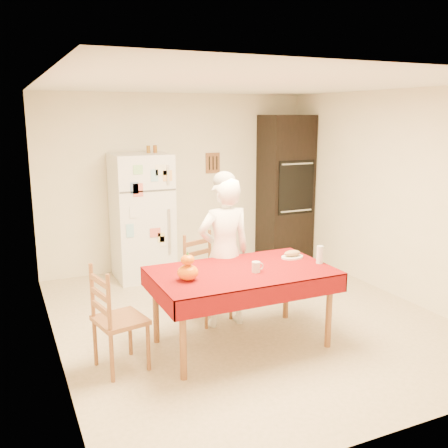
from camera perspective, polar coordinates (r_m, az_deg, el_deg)
floor at (r=5.63m, az=2.66°, el=-10.65°), size 4.50×4.50×0.00m
room_shell at (r=5.22m, az=2.83°, el=5.99°), size 4.02×4.52×2.51m
refrigerator at (r=6.84m, az=-9.36°, el=0.83°), size 0.75×0.74×1.70m
oven_cabinet at (r=7.74m, az=7.02°, el=4.11°), size 0.70×0.62×2.20m
dining_table at (r=4.77m, az=2.04°, el=-6.05°), size 1.70×1.00×0.76m
chair_far at (r=5.46m, az=-2.29°, el=-5.69°), size 0.53×0.52×0.95m
chair_left at (r=4.47m, az=-12.56°, el=-10.18°), size 0.48×0.49×0.95m
seated_woman at (r=5.21m, az=0.04°, el=-3.30°), size 0.59×0.40×1.59m
coffee_mug at (r=4.67m, az=3.68°, el=-4.93°), size 0.08×0.08×0.10m
pumpkin_lower at (r=4.45m, az=-4.16°, el=-5.55°), size 0.19×0.19×0.14m
pumpkin_upper at (r=4.42m, az=-4.18°, el=-4.10°), size 0.12×0.12×0.09m
wine_glass at (r=5.02m, az=10.90°, el=-3.45°), size 0.07×0.07×0.18m
bread_plate at (r=5.18m, az=7.79°, el=-3.76°), size 0.24×0.24×0.02m
bread_loaf at (r=5.17m, az=7.81°, el=-3.33°), size 0.18×0.10×0.06m
spice_jar_left at (r=6.81m, az=-8.64°, el=8.44°), size 0.05×0.05×0.10m
spice_jar_mid at (r=6.83m, az=-7.89°, el=8.48°), size 0.05×0.05×0.10m
spice_jar_right at (r=6.84m, az=-7.86°, el=8.48°), size 0.05×0.05×0.10m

